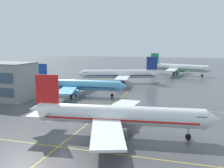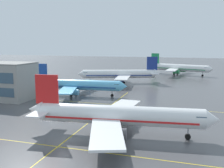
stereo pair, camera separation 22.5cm
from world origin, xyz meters
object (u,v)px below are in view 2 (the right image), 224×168
Objects in this scene: airliner_far_left_stand at (178,68)px; airliner_front_gate at (117,115)px; airliner_second_row at (77,85)px; airliner_third_row at (120,74)px.

airliner_front_gate is at bearing -93.70° from airliner_far_left_stand.
airliner_far_left_stand is at bearing 86.30° from airliner_front_gate.
airliner_third_row is at bearing 77.78° from airliner_second_row.
airliner_front_gate reaches higher than airliner_second_row.
airliner_far_left_stand is (31.73, 73.06, 0.36)m from airliner_second_row.
airliner_far_left_stand is (6.97, 107.77, 0.03)m from airliner_front_gate.
airliner_third_row is (-17.69, 67.36, 0.04)m from airliner_front_gate.
airliner_third_row is (7.07, 32.65, 0.37)m from airliner_second_row.
airliner_third_row is 0.99× the size of airliner_far_left_stand.
airliner_far_left_stand is at bearing 66.52° from airliner_second_row.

